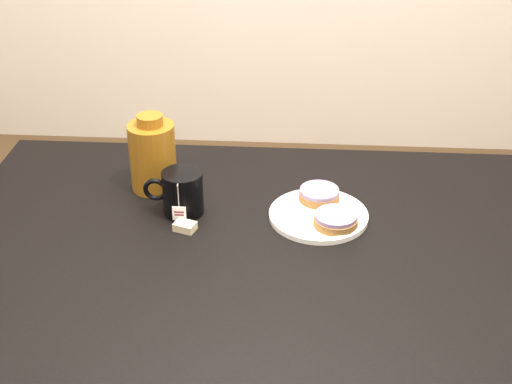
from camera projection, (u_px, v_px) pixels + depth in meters
table at (271, 276)px, 1.53m from camera, size 1.40×0.90×0.75m
plate at (319, 215)px, 1.57m from camera, size 0.22×0.22×0.02m
bagel_back at (319, 194)px, 1.61m from camera, size 0.10×0.10×0.03m
bagel_front at (336, 220)px, 1.52m from camera, size 0.13×0.13×0.03m
mug at (182, 192)px, 1.57m from camera, size 0.13×0.10×0.10m
teabag_pouch at (185, 226)px, 1.53m from camera, size 0.05×0.04×0.02m
bagel_package at (153, 155)px, 1.65m from camera, size 0.13×0.13×0.19m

